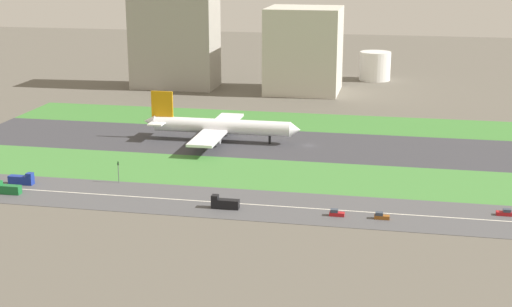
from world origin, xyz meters
name	(u,v)px	position (x,y,z in m)	size (l,w,h in m)	color
ground_plane	(309,146)	(0.00, 0.00, 0.00)	(800.00, 800.00, 0.00)	#5B564C
runway	(309,146)	(0.00, 0.00, 0.05)	(280.00, 46.00, 0.10)	#38383D
grass_median_north	(320,123)	(0.00, 41.00, 0.05)	(280.00, 36.00, 0.10)	#3D7A33
grass_median_south	(294,176)	(0.00, -41.00, 0.05)	(280.00, 36.00, 0.10)	#427F38
highway	(278,206)	(0.00, -73.00, 0.05)	(280.00, 28.00, 0.10)	#4C4C4F
highway_centerline	(278,206)	(0.00, -73.00, 0.11)	(266.00, 0.50, 0.01)	silver
airliner	(218,126)	(-37.10, 0.00, 6.23)	(65.00, 56.00, 19.70)	white
car_1	(336,213)	(17.99, -78.00, 0.92)	(4.40, 1.80, 2.00)	#B2191E
truck_1	(22,180)	(-87.17, -68.00, 1.67)	(8.40, 2.50, 4.00)	navy
car_0	(505,213)	(66.45, -68.00, 0.92)	(4.40, 1.80, 2.00)	#B2191E
truck_2	(7,189)	(-86.92, -78.00, 1.67)	(8.40, 2.50, 4.00)	#19662D
car_2	(381,216)	(31.01, -78.00, 0.92)	(4.40, 1.80, 2.00)	brown
truck_0	(224,203)	(-15.64, -78.00, 1.67)	(8.40, 2.50, 4.00)	black
traffic_light	(118,170)	(-56.32, -60.01, 4.29)	(0.36, 0.50, 7.20)	#4C4C51
terminal_building	(175,38)	(-90.00, 114.00, 27.76)	(46.16, 25.97, 55.52)	#9E998E
hangar_building	(304,50)	(-17.64, 114.00, 22.75)	(39.01, 37.72, 45.49)	beige
fuel_tank_west	(313,67)	(-17.61, 159.00, 6.98)	(24.54, 24.54, 13.96)	silver
fuel_tank_centre	(375,66)	(19.08, 159.00, 8.43)	(18.28, 18.28, 16.86)	silver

